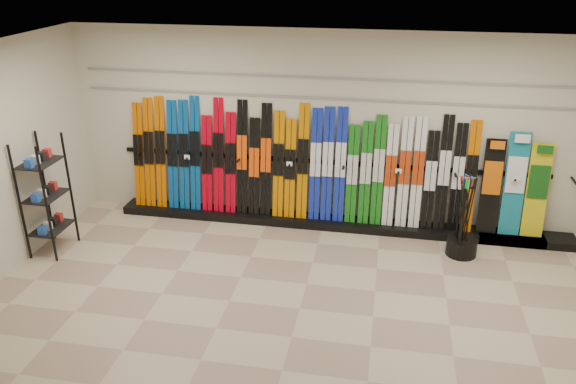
# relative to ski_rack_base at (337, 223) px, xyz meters

# --- Properties ---
(floor) EXTENTS (8.00, 8.00, 0.00)m
(floor) POSITION_rel_ski_rack_base_xyz_m (-0.22, -2.28, -0.06)
(floor) COLOR #A0856E
(floor) RESTS_ON ground
(back_wall) EXTENTS (8.00, 0.00, 8.00)m
(back_wall) POSITION_rel_ski_rack_base_xyz_m (-0.22, 0.22, 1.44)
(back_wall) COLOR beige
(back_wall) RESTS_ON floor
(ceiling) EXTENTS (8.00, 8.00, 0.00)m
(ceiling) POSITION_rel_ski_rack_base_xyz_m (-0.22, -2.28, 2.94)
(ceiling) COLOR silver
(ceiling) RESTS_ON back_wall
(ski_rack_base) EXTENTS (8.00, 0.40, 0.12)m
(ski_rack_base) POSITION_rel_ski_rack_base_xyz_m (0.00, 0.00, 0.00)
(ski_rack_base) COLOR black
(ski_rack_base) RESTS_ON floor
(skis) EXTENTS (5.37, 0.29, 1.83)m
(skis) POSITION_rel_ski_rack_base_xyz_m (-0.71, 0.08, 0.90)
(skis) COLOR #C55900
(skis) RESTS_ON ski_rack_base
(snowboards) EXTENTS (0.94, 0.24, 1.53)m
(snowboards) POSITION_rel_ski_rack_base_xyz_m (2.55, 0.07, 0.78)
(snowboards) COLOR black
(snowboards) RESTS_ON ski_rack_base
(accessory_rack) EXTENTS (0.40, 0.60, 1.70)m
(accessory_rack) POSITION_rel_ski_rack_base_xyz_m (-3.97, -1.48, 0.79)
(accessory_rack) COLOR black
(accessory_rack) RESTS_ON floor
(pole_bin) EXTENTS (0.43, 0.43, 0.25)m
(pole_bin) POSITION_rel_ski_rack_base_xyz_m (1.83, -0.55, 0.07)
(pole_bin) COLOR black
(pole_bin) RESTS_ON floor
(ski_poles) EXTENTS (0.29, 0.31, 1.18)m
(ski_poles) POSITION_rel_ski_rack_base_xyz_m (1.80, -0.58, 0.55)
(ski_poles) COLOR black
(ski_poles) RESTS_ON pole_bin
(slatwall_rail_0) EXTENTS (7.60, 0.02, 0.03)m
(slatwall_rail_0) POSITION_rel_ski_rack_base_xyz_m (-0.22, 0.20, 1.94)
(slatwall_rail_0) COLOR gray
(slatwall_rail_0) RESTS_ON back_wall
(slatwall_rail_1) EXTENTS (7.60, 0.02, 0.03)m
(slatwall_rail_1) POSITION_rel_ski_rack_base_xyz_m (-0.22, 0.20, 2.24)
(slatwall_rail_1) COLOR gray
(slatwall_rail_1) RESTS_ON back_wall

